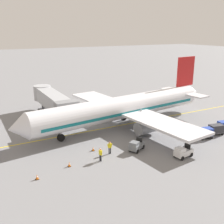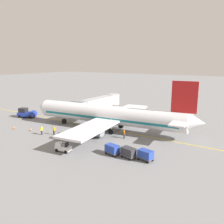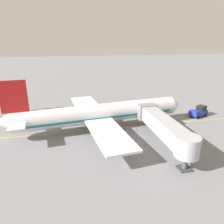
{
  "view_description": "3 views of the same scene",
  "coord_description": "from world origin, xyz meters",
  "px_view_note": "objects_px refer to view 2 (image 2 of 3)",
  "views": [
    {
      "loc": [
        -37.49,
        20.32,
        15.56
      ],
      "look_at": [
        -2.26,
        1.11,
        3.37
      ],
      "focal_mm": 43.78,
      "sensor_mm": 36.0,
      "label": 1
    },
    {
      "loc": [
        -38.84,
        -28.04,
        13.95
      ],
      "look_at": [
        1.9,
        -1.43,
        3.31
      ],
      "focal_mm": 37.39,
      "sensor_mm": 36.0,
      "label": 2
    },
    {
      "loc": [
        37.22,
        -7.86,
        16.85
      ],
      "look_at": [
        -2.18,
        0.8,
        2.7
      ],
      "focal_mm": 33.08,
      "sensor_mm": 36.0,
      "label": 3
    }
  ],
  "objects_px": {
    "baggage_tug_trailing": "(63,147)",
    "baggage_cart_second_in_train": "(128,152)",
    "baggage_cart_front": "(112,149)",
    "ground_crew_wing_walker": "(42,130)",
    "parked_airliner": "(109,115)",
    "safety_cone_nose_right": "(31,129)",
    "ground_crew_loader": "(124,133)",
    "safety_cone_nose_left": "(14,128)",
    "safety_cone_wing_tip": "(55,130)",
    "ground_crew_marshaller": "(54,130)",
    "jet_bridge": "(99,103)",
    "pushback_tractor": "(26,113)",
    "baggage_cart_third_in_train": "(146,154)",
    "baggage_tug_lead": "(64,135)"
  },
  "relations": [
    {
      "from": "jet_bridge",
      "to": "safety_cone_nose_left",
      "type": "distance_m",
      "value": 21.23
    },
    {
      "from": "ground_crew_wing_walker",
      "to": "safety_cone_nose_right",
      "type": "height_order",
      "value": "ground_crew_wing_walker"
    },
    {
      "from": "baggage_tug_trailing",
      "to": "safety_cone_wing_tip",
      "type": "distance_m",
      "value": 11.67
    },
    {
      "from": "ground_crew_wing_walker",
      "to": "safety_cone_wing_tip",
      "type": "relative_size",
      "value": 2.86
    },
    {
      "from": "ground_crew_loader",
      "to": "safety_cone_nose_left",
      "type": "height_order",
      "value": "ground_crew_loader"
    },
    {
      "from": "baggage_cart_third_in_train",
      "to": "pushback_tractor",
      "type": "bearing_deg",
      "value": 78.28
    },
    {
      "from": "ground_crew_marshaller",
      "to": "parked_airliner",
      "type": "bearing_deg",
      "value": -40.45
    },
    {
      "from": "pushback_tractor",
      "to": "baggage_tug_trailing",
      "type": "distance_m",
      "value": 26.81
    },
    {
      "from": "jet_bridge",
      "to": "safety_cone_wing_tip",
      "type": "bearing_deg",
      "value": -177.98
    },
    {
      "from": "parked_airliner",
      "to": "ground_crew_marshaller",
      "type": "relative_size",
      "value": 22.1
    },
    {
      "from": "pushback_tractor",
      "to": "safety_cone_nose_right",
      "type": "height_order",
      "value": "pushback_tractor"
    },
    {
      "from": "pushback_tractor",
      "to": "ground_crew_marshaller",
      "type": "height_order",
      "value": "pushback_tractor"
    },
    {
      "from": "baggage_cart_front",
      "to": "ground_crew_wing_walker",
      "type": "xyz_separation_m",
      "value": [
        0.85,
        16.86,
        0.0
      ]
    },
    {
      "from": "baggage_tug_trailing",
      "to": "ground_crew_marshaller",
      "type": "relative_size",
      "value": 1.56
    },
    {
      "from": "baggage_tug_trailing",
      "to": "baggage_cart_second_in_train",
      "type": "xyz_separation_m",
      "value": [
        3.46,
        -9.84,
        0.24
      ]
    },
    {
      "from": "baggage_cart_third_in_train",
      "to": "ground_crew_wing_walker",
      "type": "bearing_deg",
      "value": 89.87
    },
    {
      "from": "baggage_cart_front",
      "to": "safety_cone_nose_right",
      "type": "xyz_separation_m",
      "value": [
        1.35,
        20.73,
        -0.66
      ]
    },
    {
      "from": "baggage_cart_third_in_train",
      "to": "ground_crew_loader",
      "type": "relative_size",
      "value": 1.76
    },
    {
      "from": "jet_bridge",
      "to": "baggage_cart_front",
      "type": "height_order",
      "value": "jet_bridge"
    },
    {
      "from": "baggage_tug_lead",
      "to": "ground_crew_wing_walker",
      "type": "distance_m",
      "value": 5.62
    },
    {
      "from": "parked_airliner",
      "to": "safety_cone_nose_left",
      "type": "bearing_deg",
      "value": 120.99
    },
    {
      "from": "parked_airliner",
      "to": "baggage_cart_front",
      "type": "relative_size",
      "value": 12.53
    },
    {
      "from": "ground_crew_marshaller",
      "to": "baggage_tug_trailing",
      "type": "bearing_deg",
      "value": -124.68
    },
    {
      "from": "baggage_tug_lead",
      "to": "baggage_cart_second_in_train",
      "type": "height_order",
      "value": "baggage_tug_lead"
    },
    {
      "from": "parked_airliner",
      "to": "baggage_tug_lead",
      "type": "bearing_deg",
      "value": 158.89
    },
    {
      "from": "pushback_tractor",
      "to": "jet_bridge",
      "type": "bearing_deg",
      "value": -51.75
    },
    {
      "from": "baggage_cart_third_in_train",
      "to": "ground_crew_loader",
      "type": "height_order",
      "value": "ground_crew_loader"
    },
    {
      "from": "baggage_tug_trailing",
      "to": "baggage_cart_second_in_train",
      "type": "bearing_deg",
      "value": -70.63
    },
    {
      "from": "jet_bridge",
      "to": "ground_crew_wing_walker",
      "type": "distance_m",
      "value": 19.07
    },
    {
      "from": "ground_crew_wing_walker",
      "to": "safety_cone_wing_tip",
      "type": "distance_m",
      "value": 3.23
    },
    {
      "from": "baggage_tug_trailing",
      "to": "ground_crew_loader",
      "type": "relative_size",
      "value": 1.56
    },
    {
      "from": "baggage_tug_lead",
      "to": "jet_bridge",
      "type": "bearing_deg",
      "value": 17.2
    },
    {
      "from": "baggage_tug_trailing",
      "to": "ground_crew_wing_walker",
      "type": "xyz_separation_m",
      "value": [
        4.02,
        9.66,
        0.24
      ]
    },
    {
      "from": "pushback_tractor",
      "to": "safety_cone_nose_left",
      "type": "relative_size",
      "value": 8.3
    },
    {
      "from": "pushback_tractor",
      "to": "baggage_cart_second_in_train",
      "type": "distance_m",
      "value": 34.98
    },
    {
      "from": "baggage_tug_trailing",
      "to": "safety_cone_nose_right",
      "type": "height_order",
      "value": "baggage_tug_trailing"
    },
    {
      "from": "ground_crew_loader",
      "to": "safety_cone_wing_tip",
      "type": "bearing_deg",
      "value": 104.72
    },
    {
      "from": "ground_crew_loader",
      "to": "baggage_cart_third_in_train",
      "type": "bearing_deg",
      "value": -132.37
    },
    {
      "from": "baggage_tug_lead",
      "to": "pushback_tractor",
      "type": "bearing_deg",
      "value": 70.7
    },
    {
      "from": "baggage_tug_trailing",
      "to": "ground_crew_marshaller",
      "type": "height_order",
      "value": "ground_crew_marshaller"
    },
    {
      "from": "safety_cone_wing_tip",
      "to": "baggage_tug_trailing",
      "type": "bearing_deg",
      "value": -127.85
    },
    {
      "from": "parked_airliner",
      "to": "safety_cone_nose_left",
      "type": "relative_size",
      "value": 63.29
    },
    {
      "from": "ground_crew_wing_walker",
      "to": "ground_crew_marshaller",
      "type": "height_order",
      "value": "same"
    },
    {
      "from": "safety_cone_wing_tip",
      "to": "parked_airliner",
      "type": "bearing_deg",
      "value": -53.04
    },
    {
      "from": "baggage_cart_second_in_train",
      "to": "baggage_cart_front",
      "type": "bearing_deg",
      "value": 96.14
    },
    {
      "from": "baggage_cart_front",
      "to": "pushback_tractor",
      "type": "bearing_deg",
      "value": 75.06
    },
    {
      "from": "baggage_tug_trailing",
      "to": "safety_cone_nose_right",
      "type": "relative_size",
      "value": 4.47
    },
    {
      "from": "baggage_cart_front",
      "to": "baggage_cart_third_in_train",
      "type": "bearing_deg",
      "value": -81.25
    },
    {
      "from": "parked_airliner",
      "to": "baggage_tug_lead",
      "type": "xyz_separation_m",
      "value": [
        -9.19,
        3.55,
        -2.47
      ]
    },
    {
      "from": "jet_bridge",
      "to": "safety_cone_nose_right",
      "type": "bearing_deg",
      "value": 168.46
    }
  ]
}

